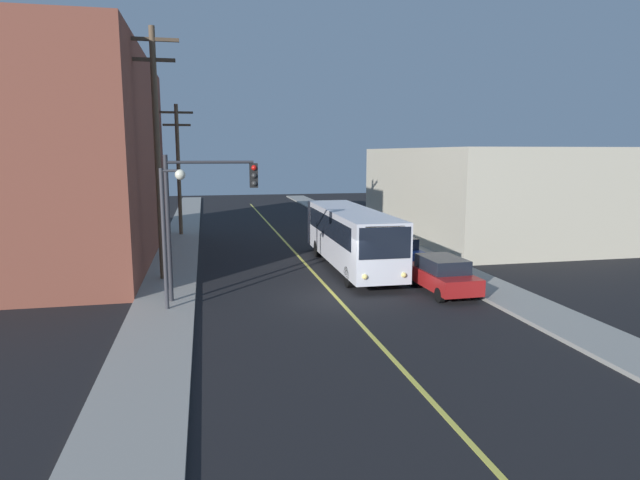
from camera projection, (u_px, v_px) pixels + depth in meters
name	position (u px, v px, depth m)	size (l,w,h in m)	color
ground_plane	(338.00, 299.00, 23.22)	(120.00, 120.00, 0.00)	black
sidewalk_left	(176.00, 260.00, 31.37)	(2.50, 90.00, 0.15)	gray
sidewalk_right	(410.00, 250.00, 34.36)	(2.50, 90.00, 0.15)	gray
lane_stripe_center	(286.00, 243.00, 37.70)	(0.16, 60.00, 0.01)	#D8CC4C
building_left_brick	(58.00, 159.00, 30.39)	(10.00, 20.14, 11.73)	brown
building_right_warehouse	(481.00, 193.00, 39.75)	(12.00, 18.75, 6.56)	beige
city_bus	(350.00, 235.00, 29.25)	(2.70, 12.18, 3.20)	silver
parked_car_red	(442.00, 274.00, 24.16)	(1.90, 4.44, 1.62)	maroon
parked_car_blue	(397.00, 250.00, 30.16)	(1.89, 4.43, 1.62)	navy
utility_pole_near	(157.00, 145.00, 25.42)	(2.40, 0.28, 11.81)	brown
utility_pole_mid	(178.00, 164.00, 40.02)	(2.40, 0.28, 9.61)	brown
traffic_signal_left_corner	(206.00, 200.00, 22.02)	(3.75, 0.48, 6.00)	#2D2D33
street_lamp_left	(169.00, 218.00, 20.73)	(0.98, 0.40, 5.50)	#38383D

